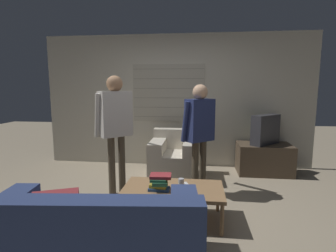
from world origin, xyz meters
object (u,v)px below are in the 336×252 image
at_px(armchair_beige, 175,158).
at_px(person_right_standing, 199,126).
at_px(couch_blue, 91,240).
at_px(person_left_standing, 115,119).
at_px(coffee_table, 173,191).
at_px(spare_remote, 186,185).
at_px(soda_can, 181,184).
at_px(book_stack, 160,182).
at_px(tv, 265,130).

height_order(armchair_beige, person_right_standing, person_right_standing).
height_order(couch_blue, person_left_standing, person_left_standing).
xyz_separation_m(coffee_table, spare_remote, (0.15, 0.09, 0.05)).
height_order(person_right_standing, soda_can, person_right_standing).
xyz_separation_m(armchair_beige, book_stack, (-0.02, -1.60, 0.15)).
bearing_deg(person_right_standing, tv, 1.01).
height_order(couch_blue, person_right_standing, person_right_standing).
bearing_deg(armchair_beige, person_left_standing, 46.12).
bearing_deg(couch_blue, spare_remote, 49.81).
relative_size(couch_blue, book_stack, 7.19).
height_order(person_left_standing, spare_remote, person_left_standing).
distance_m(person_right_standing, soda_can, 1.02).
distance_m(person_left_standing, person_right_standing, 1.19).
bearing_deg(soda_can, coffee_table, 162.32).
relative_size(armchair_beige, person_right_standing, 0.53).
relative_size(armchair_beige, person_left_standing, 0.49).
relative_size(tv, person_right_standing, 0.37).
relative_size(couch_blue, coffee_table, 1.60).
distance_m(coffee_table, soda_can, 0.14).
height_order(tv, soda_can, tv).
bearing_deg(armchair_beige, person_right_standing, 120.35).
bearing_deg(book_stack, spare_remote, 29.87).
bearing_deg(book_stack, tv, 50.68).
bearing_deg(armchair_beige, book_stack, 89.19).
height_order(person_left_standing, person_right_standing, person_left_standing).
relative_size(tv, book_stack, 2.25).
height_order(person_left_standing, soda_can, person_left_standing).
relative_size(armchair_beige, soda_can, 6.59).
relative_size(person_left_standing, person_right_standing, 1.08).
bearing_deg(soda_can, tv, 54.39).
relative_size(person_right_standing, spare_remote, 11.67).
bearing_deg(coffee_table, soda_can, -17.68).
bearing_deg(couch_blue, coffee_table, 53.57).
height_order(person_right_standing, book_stack, person_right_standing).
bearing_deg(book_stack, person_right_standing, 64.04).
xyz_separation_m(tv, soda_can, (-1.37, -1.91, -0.35)).
distance_m(armchair_beige, soda_can, 1.56).
bearing_deg(armchair_beige, tv, -166.93).
relative_size(armchair_beige, spare_remote, 6.13).
xyz_separation_m(tv, spare_remote, (-1.31, -1.79, -0.40)).
distance_m(armchair_beige, coffee_table, 1.52).
bearing_deg(armchair_beige, spare_remote, 100.79).
height_order(couch_blue, book_stack, couch_blue).
height_order(armchair_beige, tv, tv).
distance_m(person_left_standing, soda_can, 1.39).
bearing_deg(coffee_table, person_right_standing, 70.30).
xyz_separation_m(person_left_standing, book_stack, (0.75, -0.79, -0.61)).
bearing_deg(book_stack, person_left_standing, 133.49).
bearing_deg(person_right_standing, person_left_standing, 143.56).
bearing_deg(soda_can, person_right_standing, 76.91).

